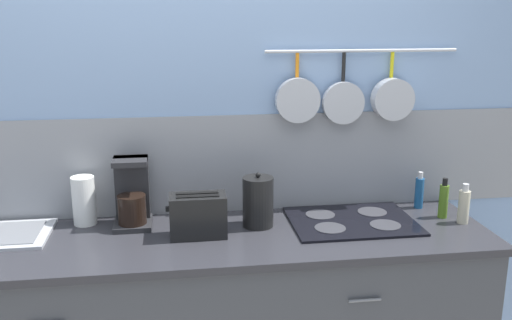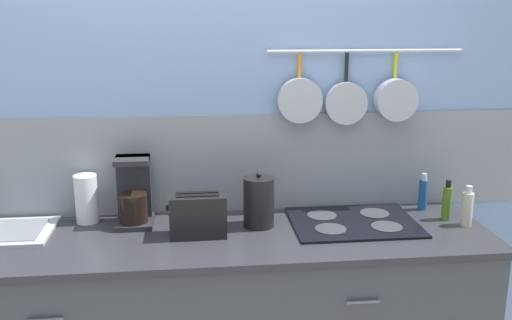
% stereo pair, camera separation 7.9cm
% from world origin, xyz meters
% --- Properties ---
extents(wall_back, '(7.20, 0.16, 2.60)m').
position_xyz_m(wall_back, '(0.00, 0.36, 1.28)').
color(wall_back, '#84A3CC').
rests_on(wall_back, ground_plane).
extents(countertop, '(2.59, 0.65, 0.03)m').
position_xyz_m(countertop, '(0.00, 0.00, 0.89)').
color(countertop, '#2D2D33').
rests_on(countertop, cabinet_base).
extents(paper_towel_roll, '(0.11, 0.11, 0.23)m').
position_xyz_m(paper_towel_roll, '(-0.55, 0.25, 1.03)').
color(paper_towel_roll, white).
rests_on(paper_towel_roll, countertop).
extents(coffee_maker, '(0.17, 0.20, 0.32)m').
position_xyz_m(coffee_maker, '(-0.33, 0.21, 1.04)').
color(coffee_maker, '#262628').
rests_on(coffee_maker, countertop).
extents(toaster, '(0.27, 0.14, 0.20)m').
position_xyz_m(toaster, '(-0.03, 0.02, 1.01)').
color(toaster, black).
rests_on(toaster, countertop).
extents(kettle, '(0.14, 0.14, 0.26)m').
position_xyz_m(kettle, '(0.25, 0.10, 1.03)').
color(kettle, black).
rests_on(kettle, countertop).
extents(cooktop, '(0.59, 0.45, 0.01)m').
position_xyz_m(cooktop, '(0.70, 0.08, 0.92)').
color(cooktop, black).
rests_on(cooktop, countertop).
extents(bottle_cooking_wine, '(0.04, 0.04, 0.19)m').
position_xyz_m(bottle_cooking_wine, '(1.10, 0.24, 0.99)').
color(bottle_cooking_wine, navy).
rests_on(bottle_cooking_wine, countertop).
extents(bottle_hot_sauce, '(0.04, 0.04, 0.20)m').
position_xyz_m(bottle_hot_sauce, '(1.16, 0.08, 1.00)').
color(bottle_hot_sauce, '#4C721E').
rests_on(bottle_hot_sauce, countertop).
extents(bottle_dish_soap, '(0.05, 0.05, 0.19)m').
position_xyz_m(bottle_dish_soap, '(1.22, 0.00, 1.00)').
color(bottle_dish_soap, '#BFB799').
rests_on(bottle_dish_soap, countertop).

